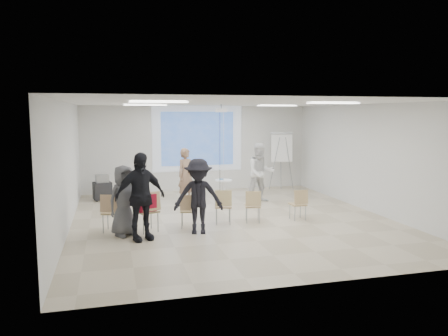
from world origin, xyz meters
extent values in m
cube|color=beige|center=(0.00, 0.00, -0.05)|extent=(8.00, 9.00, 0.10)
cube|color=white|center=(0.00, 0.00, 3.05)|extent=(8.00, 9.00, 0.10)
cube|color=silver|center=(0.00, 4.55, 1.50)|extent=(8.00, 0.10, 3.00)
cube|color=silver|center=(-4.05, 0.00, 1.50)|extent=(0.10, 9.00, 3.00)
cube|color=silver|center=(4.05, 0.00, 1.50)|extent=(0.10, 9.00, 3.00)
cube|color=silver|center=(0.00, 4.49, 1.85)|extent=(3.20, 0.01, 2.30)
cube|color=#3663B8|center=(0.00, 4.47, 1.85)|extent=(2.60, 0.01, 1.90)
cylinder|color=white|center=(0.45, 2.55, 0.02)|extent=(0.49, 0.49, 0.04)
cylinder|color=white|center=(0.45, 2.55, 0.31)|extent=(0.13, 0.13, 0.58)
cylinder|color=white|center=(0.45, 2.55, 0.63)|extent=(0.66, 0.66, 0.04)
cube|color=white|center=(0.48, 2.51, 0.65)|extent=(0.19, 0.14, 0.01)
cube|color=teal|center=(0.39, 2.62, 0.66)|extent=(0.17, 0.21, 0.01)
imported|color=#9C785F|center=(-0.77, 2.47, 0.95)|extent=(0.83, 0.73, 1.91)
imported|color=white|center=(1.49, 2.01, 1.01)|extent=(1.00, 0.81, 2.02)
cube|color=white|center=(-0.59, 2.72, 1.26)|extent=(0.10, 0.14, 0.04)
cube|color=silver|center=(1.31, 2.26, 1.36)|extent=(0.05, 0.13, 0.04)
cube|color=tan|center=(-3.00, -0.42, 0.45)|extent=(0.53, 0.53, 0.04)
cube|color=tan|center=(-3.06, -0.61, 0.70)|extent=(0.43, 0.21, 0.40)
cylinder|color=gray|center=(-3.21, -0.53, 0.22)|extent=(0.03, 0.03, 0.44)
cylinder|color=#92959A|center=(-2.89, -0.64, 0.22)|extent=(0.03, 0.03, 0.44)
cylinder|color=#94979C|center=(-3.11, -0.21, 0.22)|extent=(0.03, 0.03, 0.44)
cylinder|color=gray|center=(-2.78, -0.31, 0.22)|extent=(0.03, 0.03, 0.44)
cube|color=tan|center=(-2.22, -0.63, 0.48)|extent=(0.58, 0.58, 0.04)
cube|color=tan|center=(-2.14, -0.83, 0.75)|extent=(0.45, 0.24, 0.43)
cylinder|color=gray|center=(-2.32, -0.87, 0.24)|extent=(0.03, 0.03, 0.47)
cylinder|color=gray|center=(-1.98, -0.74, 0.24)|extent=(0.03, 0.03, 0.47)
cylinder|color=gray|center=(-2.45, -0.53, 0.24)|extent=(0.03, 0.03, 0.47)
cylinder|color=#92969A|center=(-2.11, -0.40, 0.24)|extent=(0.03, 0.03, 0.47)
cube|color=tan|center=(-1.22, -0.50, 0.41)|extent=(0.46, 0.46, 0.04)
cube|color=tan|center=(-1.26, -0.68, 0.64)|extent=(0.39, 0.16, 0.37)
cylinder|color=#94969C|center=(-1.41, -0.62, 0.20)|extent=(0.02, 0.02, 0.40)
cylinder|color=gray|center=(-1.10, -0.69, 0.20)|extent=(0.02, 0.02, 0.40)
cylinder|color=#909398|center=(-1.34, -0.32, 0.20)|extent=(0.02, 0.02, 0.40)
cylinder|color=#95989E|center=(-1.04, -0.38, 0.20)|extent=(0.02, 0.02, 0.40)
cube|color=tan|center=(-0.32, -0.35, 0.44)|extent=(0.48, 0.48, 0.04)
cube|color=tan|center=(-0.36, -0.54, 0.68)|extent=(0.42, 0.17, 0.39)
cylinder|color=gray|center=(-0.52, -0.48, 0.21)|extent=(0.03, 0.03, 0.43)
cylinder|color=gray|center=(-0.20, -0.55, 0.21)|extent=(0.03, 0.03, 0.43)
cylinder|color=gray|center=(-0.45, -0.15, 0.21)|extent=(0.03, 0.03, 0.43)
cylinder|color=#919399|center=(-0.13, -0.22, 0.21)|extent=(0.03, 0.03, 0.43)
cube|color=tan|center=(0.44, -0.39, 0.41)|extent=(0.47, 0.47, 0.04)
cube|color=tan|center=(0.40, -0.57, 0.64)|extent=(0.39, 0.17, 0.37)
cylinder|color=gray|center=(0.25, -0.50, 0.20)|extent=(0.02, 0.02, 0.40)
cylinder|color=gray|center=(0.55, -0.58, 0.20)|extent=(0.02, 0.02, 0.40)
cylinder|color=gray|center=(0.33, -0.20, 0.20)|extent=(0.02, 0.02, 0.40)
cylinder|color=gray|center=(0.63, -0.28, 0.20)|extent=(0.02, 0.02, 0.40)
cube|color=tan|center=(1.65, -0.44, 0.40)|extent=(0.39, 0.39, 0.04)
cube|color=tan|center=(1.66, -0.62, 0.63)|extent=(0.38, 0.09, 0.36)
cylinder|color=gray|center=(1.51, -0.59, 0.20)|extent=(0.02, 0.02, 0.39)
cylinder|color=gray|center=(1.81, -0.58, 0.20)|extent=(0.02, 0.02, 0.39)
cylinder|color=#93969B|center=(1.50, -0.29, 0.20)|extent=(0.02, 0.02, 0.39)
cylinder|color=#919499|center=(1.80, -0.28, 0.20)|extent=(0.02, 0.02, 0.39)
cube|color=#B5162D|center=(-2.22, -0.85, 0.72)|extent=(0.42, 0.23, 0.39)
imported|color=black|center=(-1.22, -0.48, 0.44)|extent=(0.34, 0.28, 0.02)
imported|color=black|center=(-2.41, -1.28, 1.10)|extent=(1.46, 1.14, 2.20)
imported|color=black|center=(-1.09, -1.08, 0.98)|extent=(1.38, 0.93, 1.95)
imported|color=#57585C|center=(-2.73, -0.83, 0.89)|extent=(1.04, 0.94, 1.79)
cylinder|color=#96999E|center=(2.63, 3.78, 0.96)|extent=(0.30, 0.32, 1.89)
cylinder|color=gray|center=(3.14, 3.64, 0.96)|extent=(0.41, 0.13, 1.89)
cylinder|color=gray|center=(2.98, 4.04, 0.96)|extent=(0.14, 0.42, 1.89)
cube|color=white|center=(2.92, 3.83, 1.55)|extent=(0.78, 0.41, 1.06)
cube|color=#93969B|center=(2.93, 3.87, 2.03)|extent=(0.76, 0.27, 0.07)
cube|color=black|center=(-3.29, 3.49, 0.30)|extent=(0.63, 0.54, 0.54)
cube|color=gray|center=(-3.29, 3.49, 0.69)|extent=(0.44, 0.40, 0.24)
cylinder|color=black|center=(-3.46, 3.28, 0.03)|extent=(0.08, 0.08, 0.07)
cylinder|color=black|center=(-3.04, 3.38, 0.03)|extent=(0.08, 0.08, 0.07)
cylinder|color=black|center=(-3.53, 3.60, 0.03)|extent=(0.08, 0.08, 0.07)
cylinder|color=black|center=(-3.11, 3.70, 0.03)|extent=(0.08, 0.08, 0.07)
cube|color=white|center=(0.10, 1.50, 2.82)|extent=(0.30, 0.25, 0.10)
cylinder|color=gray|center=(0.10, 1.50, 2.93)|extent=(0.04, 0.04, 0.14)
cylinder|color=black|center=(0.04, 1.42, 1.39)|extent=(0.01, 0.01, 2.77)
cylinder|color=white|center=(0.14, 1.40, 1.39)|extent=(0.01, 0.01, 2.77)
cube|color=white|center=(-2.00, 2.00, 2.97)|extent=(1.20, 0.30, 0.02)
cube|color=white|center=(2.00, 2.00, 2.97)|extent=(1.20, 0.30, 0.02)
cube|color=white|center=(-2.00, -1.50, 2.97)|extent=(1.20, 0.30, 0.02)
cube|color=white|center=(2.00, -1.50, 2.97)|extent=(1.20, 0.30, 0.02)
camera|label=1|loc=(-2.99, -10.67, 2.74)|focal=35.00mm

